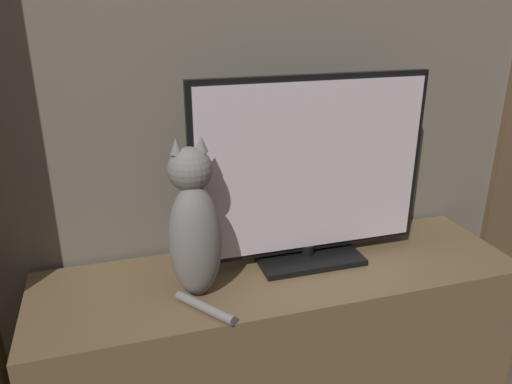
% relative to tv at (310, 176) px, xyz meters
% --- Properties ---
extents(tv_stand, '(1.56, 0.46, 0.47)m').
position_rel_tv_xyz_m(tv_stand, '(-0.11, -0.06, -0.53)').
color(tv_stand, brown).
rests_on(tv_stand, ground_plane).
extents(tv, '(0.78, 0.21, 0.61)m').
position_rel_tv_xyz_m(tv, '(0.00, 0.00, 0.00)').
color(tv, black).
rests_on(tv, tv_stand).
extents(cat, '(0.16, 0.28, 0.48)m').
position_rel_tv_xyz_m(cat, '(-0.40, -0.10, -0.08)').
color(cat, gray).
rests_on(cat, tv_stand).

